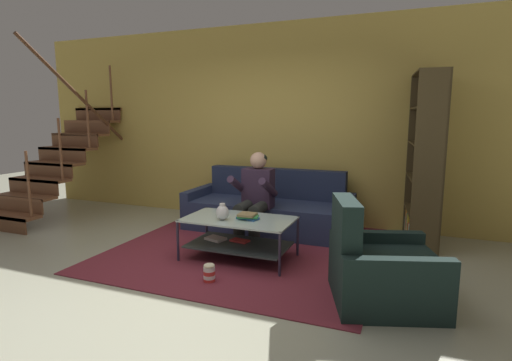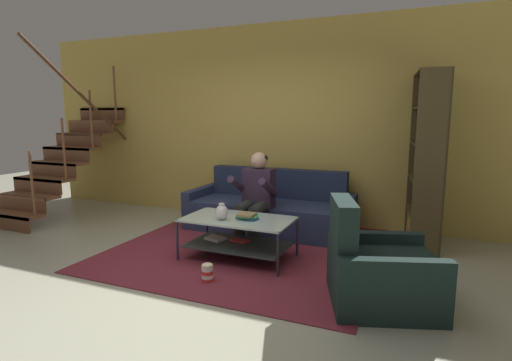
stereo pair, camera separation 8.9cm
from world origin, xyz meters
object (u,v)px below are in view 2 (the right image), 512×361
coffee_table (237,232)px  popcorn_tub (207,272)px  bookshelf (428,181)px  book_stack (247,216)px  vase (222,212)px  couch (270,210)px  armchair (378,272)px  person_seated_center (255,193)px

coffee_table → popcorn_tub: coffee_table is taller
coffee_table → bookshelf: (1.91, 1.34, 0.48)m
book_stack → popcorn_tub: (-0.11, -0.68, -0.40)m
vase → book_stack: vase is taller
couch → coffee_table: couch is taller
armchair → popcorn_tub: (-1.54, -0.17, -0.19)m
armchair → popcorn_tub: bearing=-173.8°
armchair → popcorn_tub: 1.56m
book_stack → bookshelf: size_ratio=0.12×
person_seated_center → coffee_table: person_seated_center is taller
coffee_table → popcorn_tub: 0.72m
couch → vase: bearing=-92.4°
bookshelf → popcorn_tub: bearing=-133.2°
popcorn_tub → bookshelf: bearing=46.8°
vase → book_stack: size_ratio=0.71×
vase → armchair: bearing=-13.3°
coffee_table → popcorn_tub: size_ratio=6.43×
person_seated_center → armchair: person_seated_center is taller
person_seated_center → popcorn_tub: person_seated_center is taller
couch → person_seated_center: bearing=-90.0°
armchair → popcorn_tub: size_ratio=5.74×
vase → bookshelf: bookshelf is taller
person_seated_center → bookshelf: (1.98, 0.66, 0.18)m
person_seated_center → armchair: bearing=-36.6°
armchair → book_stack: bearing=160.2°
couch → popcorn_tub: 1.91m
vase → armchair: 1.74m
couch → person_seated_center: 0.63m
book_stack → armchair: (1.43, -0.52, -0.22)m
person_seated_center → coffee_table: size_ratio=0.94×
person_seated_center → book_stack: 0.72m
bookshelf → popcorn_tub: 2.87m
popcorn_tub → vase: bearing=103.3°
book_stack → armchair: size_ratio=0.24×
couch → book_stack: size_ratio=8.87×
coffee_table → vase: size_ratio=6.58×
person_seated_center → popcorn_tub: 1.46m
couch → popcorn_tub: (0.08, -1.90, -0.18)m
person_seated_center → bookshelf: bookshelf is taller
book_stack → popcorn_tub: size_ratio=1.38×
couch → coffee_table: bearing=-86.6°
person_seated_center → vase: size_ratio=6.19×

